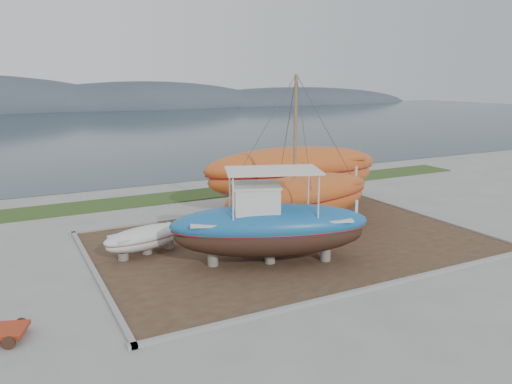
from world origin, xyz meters
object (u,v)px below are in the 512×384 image
orange_sailboat (302,157)px  white_dinghy (146,241)px  blue_caique (270,217)px  orange_bare_hull (293,179)px

orange_sailboat → white_dinghy: bearing=165.0°
blue_caique → orange_bare_hull: 9.30m
orange_bare_hull → orange_sailboat: bearing=-111.5°
blue_caique → orange_bare_hull: (5.66, 7.37, -0.20)m
blue_caique → orange_sailboat: 4.82m
blue_caique → orange_sailboat: size_ratio=0.92×
orange_sailboat → orange_bare_hull: 5.47m
white_dinghy → orange_sailboat: bearing=-20.0°
white_dinghy → orange_bare_hull: 10.76m
blue_caique → orange_bare_hull: blue_caique is taller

